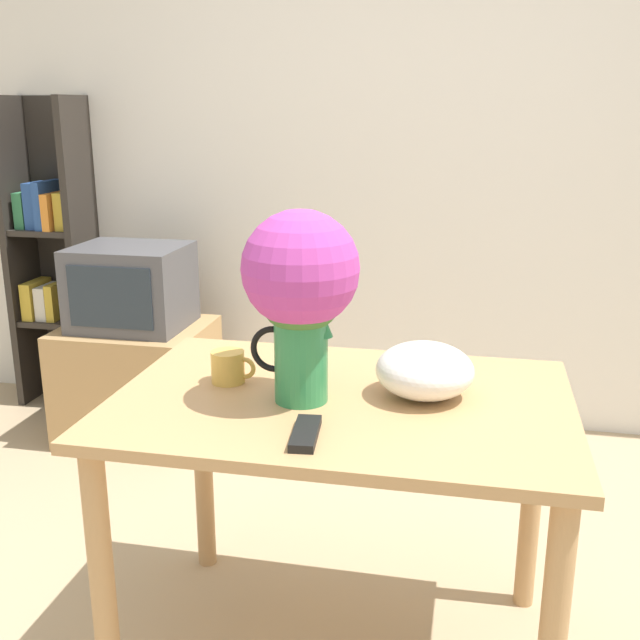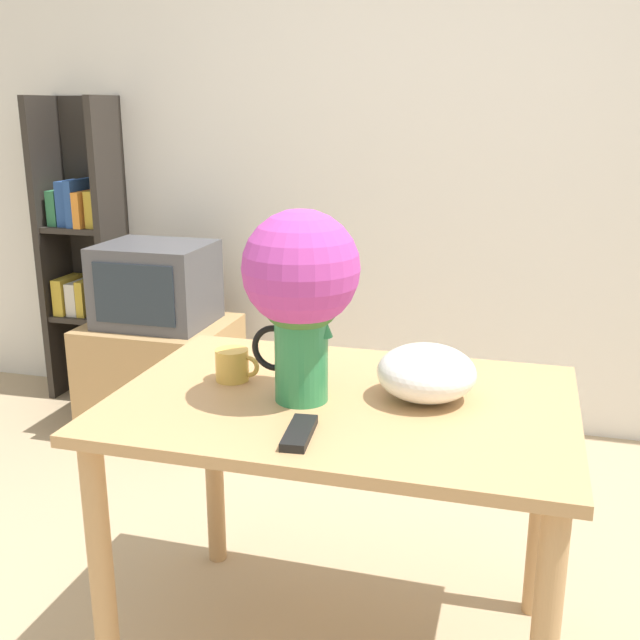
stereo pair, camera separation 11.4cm
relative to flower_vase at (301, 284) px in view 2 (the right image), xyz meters
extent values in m
cube|color=silver|center=(0.16, 1.80, 0.22)|extent=(8.00, 0.05, 2.60)
cube|color=tan|center=(0.10, 0.04, -0.31)|extent=(1.16, 0.80, 0.03)
cylinder|color=tan|center=(-0.42, -0.30, -0.70)|extent=(0.06, 0.06, 0.75)
cylinder|color=tan|center=(-0.42, 0.38, -0.70)|extent=(0.06, 0.06, 0.75)
cylinder|color=tan|center=(0.62, 0.38, -0.70)|extent=(0.06, 0.06, 0.75)
cylinder|color=#2D844C|center=(0.00, 0.00, -0.18)|extent=(0.13, 0.13, 0.24)
cone|color=#2D844C|center=(0.06, 0.00, -0.10)|extent=(0.05, 0.05, 0.06)
torus|color=black|center=(-0.07, 0.00, -0.17)|extent=(0.12, 0.02, 0.12)
sphere|color=#3D7033|center=(0.00, 0.00, -0.01)|extent=(0.22, 0.22, 0.22)
sphere|color=#B23D99|center=(0.00, 0.00, 0.04)|extent=(0.29, 0.29, 0.29)
cylinder|color=gold|center=(-0.22, 0.08, -0.26)|extent=(0.09, 0.09, 0.09)
torus|color=gold|center=(-0.17, 0.08, -0.26)|extent=(0.06, 0.01, 0.06)
ellipsoid|color=white|center=(0.30, 0.09, -0.23)|extent=(0.25, 0.25, 0.14)
cube|color=black|center=(0.06, -0.22, -0.29)|extent=(0.07, 0.17, 0.02)
cube|color=tan|center=(-1.09, 1.31, -0.81)|extent=(0.65, 0.53, 0.53)
cube|color=#4C4C51|center=(-1.09, 1.31, -0.36)|extent=(0.49, 0.41, 0.37)
cube|color=#232D38|center=(-1.09, 1.10, -0.36)|extent=(0.38, 0.01, 0.27)
cube|color=#2D2823|center=(-1.85, 1.64, -0.30)|extent=(0.04, 0.28, 1.55)
cube|color=#2D2823|center=(-1.50, 1.64, -0.30)|extent=(0.04, 0.28, 1.55)
cube|color=#2D2823|center=(-1.68, 1.78, -0.30)|extent=(0.39, 0.01, 1.55)
cube|color=#2D2823|center=(-1.68, 1.64, -0.64)|extent=(0.32, 0.26, 0.03)
cube|color=gold|center=(-1.79, 1.63, -0.54)|extent=(0.06, 0.21, 0.19)
cube|color=silver|center=(-1.72, 1.63, -0.55)|extent=(0.06, 0.18, 0.17)
cube|color=gold|center=(-1.66, 1.63, -0.54)|extent=(0.04, 0.19, 0.18)
cube|color=#2D2823|center=(-1.68, 1.64, -0.18)|extent=(0.32, 0.26, 0.03)
cube|color=#337A4C|center=(-1.79, 1.63, -0.08)|extent=(0.05, 0.16, 0.18)
cube|color=#284C8E|center=(-1.73, 1.63, -0.05)|extent=(0.06, 0.17, 0.22)
cube|color=#284C8E|center=(-1.67, 1.63, -0.05)|extent=(0.04, 0.22, 0.23)
cube|color=orange|center=(-1.62, 1.63, -0.08)|extent=(0.04, 0.24, 0.18)
cube|color=gold|center=(-1.57, 1.63, -0.08)|extent=(0.05, 0.18, 0.18)
camera|label=1|loc=(0.41, -1.71, 0.41)|focal=42.00mm
camera|label=2|loc=(0.52, -1.69, 0.41)|focal=42.00mm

